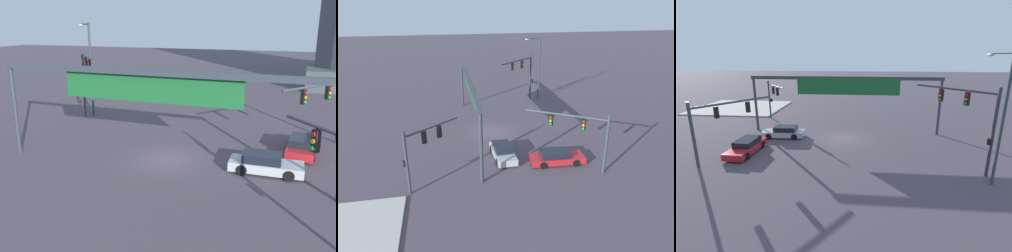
{
  "view_description": "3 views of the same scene",
  "coord_description": "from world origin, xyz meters",
  "views": [
    {
      "loc": [
        8.02,
        -20.85,
        8.67
      ],
      "look_at": [
        -0.82,
        2.13,
        1.63
      ],
      "focal_mm": 38.57,
      "sensor_mm": 36.0,
      "label": 1
    },
    {
      "loc": [
        32.54,
        -4.98,
        13.72
      ],
      "look_at": [
        2.52,
        1.02,
        1.59
      ],
      "focal_mm": 34.82,
      "sensor_mm": 36.0,
      "label": 2
    },
    {
      "loc": [
        -2.42,
        24.6,
        8.57
      ],
      "look_at": [
        -0.36,
        2.31,
        2.08
      ],
      "focal_mm": 26.87,
      "sensor_mm": 36.0,
      "label": 3
    }
  ],
  "objects": [
    {
      "name": "sedan_car_approaching",
      "position": [
        8.2,
        4.44,
        0.58
      ],
      "size": [
        2.06,
        4.81,
        1.21
      ],
      "rotation": [
        0.0,
        0.0,
        1.52
      ],
      "color": "red",
      "rests_on": "ground"
    },
    {
      "name": "traffic_signal_near_corner",
      "position": [
        9.52,
        6.08,
        3.62
      ],
      "size": [
        4.06,
        5.91,
        5.18
      ],
      "rotation": [
        0.0,
        0.0,
        -2.16
      ],
      "color": "#363F49",
      "rests_on": "ground"
    },
    {
      "name": "overhead_sign_gantry",
      "position": [
        -0.12,
        -2.37,
        5.19
      ],
      "size": [
        20.66,
        0.43,
        6.2
      ],
      "color": "#333A43",
      "rests_on": "ground"
    },
    {
      "name": "streetlamp_curved_arm",
      "position": [
        -10.95,
        8.18,
        5.02
      ],
      "size": [
        0.81,
        2.35,
        8.74
      ],
      "rotation": [
        0.0,
        0.0,
        -1.32
      ],
      "color": "#324042",
      "rests_on": "ground"
    },
    {
      "name": "traffic_signal_opposite_side",
      "position": [
        -10.05,
        6.02,
        4.43
      ],
      "size": [
        4.56,
        5.4,
        6.44
      ],
      "rotation": [
        0.0,
        0.0,
        -0.85
      ],
      "color": "#32353F",
      "rests_on": "ground"
    },
    {
      "name": "sedan_car_waiting_far",
      "position": [
        6.21,
        -0.02,
        0.57
      ],
      "size": [
        4.37,
        1.95,
        1.21
      ],
      "rotation": [
        0.0,
        0.0,
        0.04
      ],
      "color": "#B1B5B9",
      "rests_on": "ground"
    },
    {
      "name": "sidewalk_corner",
      "position": [
        17.95,
        -13.94,
        0.07
      ],
      "size": [
        13.46,
        11.47,
        0.15
      ],
      "primitive_type": "cube",
      "color": "#BBB2A9",
      "rests_on": "ground"
    },
    {
      "name": "traffic_signal_cross_street",
      "position": [
        9.81,
        -6.91,
        3.46
      ],
      "size": [
        3.45,
        4.26,
        5.09
      ],
      "rotation": [
        0.0,
        0.0,
        2.28
      ],
      "color": "#363645",
      "rests_on": "ground"
    },
    {
      "name": "ground_plane",
      "position": [
        0.0,
        0.0,
        0.0
      ],
      "size": [
        203.98,
        203.98,
        0.0
      ],
      "primitive_type": "plane",
      "color": "#4D434D"
    }
  ]
}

